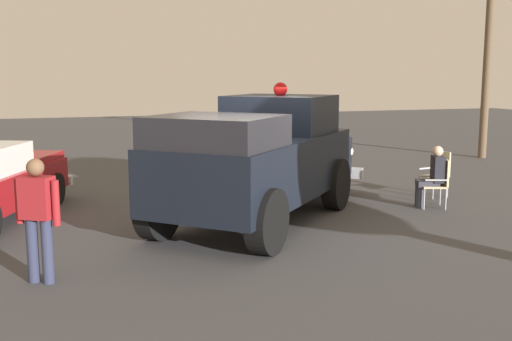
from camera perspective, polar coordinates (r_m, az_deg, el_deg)
The scene contains 8 objects.
ground_plane at distance 10.99m, azimuth 0.07°, elevation -5.49°, with size 60.00×60.00×0.00m, color #424244.
vintage_fire_truck at distance 11.44m, azimuth 0.49°, elevation 1.20°, with size 5.81×5.66×2.59m.
lawn_chair_near_truck at distance 13.17m, azimuth 16.73°, elevation -0.81°, with size 0.64×0.64×1.02m.
lawn_chair_by_car at distance 14.38m, azimuth 16.62°, elevation 0.00°, with size 0.59×0.58×1.02m.
spectator_seated at distance 13.12m, azimuth 16.19°, elevation -0.35°, with size 0.54×0.63×1.29m.
spectator_standing at distance 8.52m, azimuth -19.72°, elevation -3.68°, with size 0.44×0.60×1.68m.
utility_pole at distance 21.36m, azimuth 20.91°, elevation 11.31°, with size 1.59×0.83×7.32m.
traffic_cone at distance 16.46m, azimuth 7.27°, elevation 0.43°, with size 0.40×0.40×0.64m.
Camera 1 is at (-10.08, 3.40, 2.78)m, focal length 42.81 mm.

